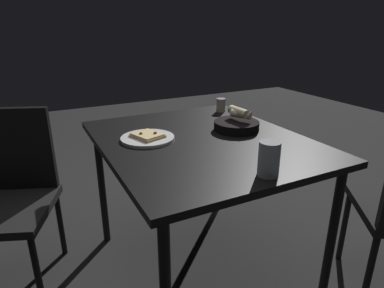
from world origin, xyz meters
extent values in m
plane|color=#2B2B2B|center=(0.00, 0.00, 0.00)|extent=(8.00, 8.00, 0.00)
cube|color=black|center=(0.00, 0.00, 0.73)|extent=(1.08, 0.91, 0.03)
cylinder|color=black|center=(-0.48, -0.39, 0.36)|extent=(0.04, 0.04, 0.72)
cylinder|color=black|center=(0.48, -0.39, 0.36)|extent=(0.04, 0.04, 0.72)
cylinder|color=black|center=(0.48, 0.39, 0.36)|extent=(0.04, 0.04, 0.72)
cylinder|color=white|center=(0.10, 0.23, 0.76)|extent=(0.25, 0.25, 0.01)
cube|color=tan|center=(0.10, 0.23, 0.77)|extent=(0.17, 0.15, 0.01)
cube|color=#F3D28E|center=(0.10, 0.23, 0.78)|extent=(0.15, 0.14, 0.01)
sphere|color=brown|center=(0.08, 0.20, 0.78)|extent=(0.02, 0.02, 0.02)
sphere|color=brown|center=(0.10, 0.26, 0.78)|extent=(0.02, 0.02, 0.02)
sphere|color=brown|center=(0.08, 0.20, 0.78)|extent=(0.02, 0.02, 0.02)
cylinder|color=black|center=(0.03, -0.22, 0.77)|extent=(0.23, 0.23, 0.05)
cylinder|color=beige|center=(0.03, -0.24, 0.83)|extent=(0.11, 0.08, 0.04)
cylinder|color=beige|center=(0.05, -0.24, 0.84)|extent=(0.13, 0.05, 0.04)
cylinder|color=red|center=(0.08, -0.23, 0.77)|extent=(0.06, 0.06, 0.03)
cylinder|color=silver|center=(-0.46, -0.02, 0.81)|extent=(0.08, 0.08, 0.13)
cylinder|color=orange|center=(-0.46, -0.02, 0.78)|extent=(0.07, 0.07, 0.06)
cylinder|color=#BFB299|center=(0.39, -0.34, 0.78)|extent=(0.05, 0.05, 0.07)
cylinder|color=maroon|center=(0.39, -0.34, 0.77)|extent=(0.05, 0.05, 0.03)
cylinder|color=#B7B7BC|center=(0.39, -0.34, 0.82)|extent=(0.06, 0.06, 0.01)
cylinder|color=black|center=(-0.29, -0.74, 0.21)|extent=(0.03, 0.03, 0.43)
cylinder|color=black|center=(-0.60, -0.52, 0.21)|extent=(0.03, 0.03, 0.43)
cube|color=black|center=(0.36, 0.89, 0.41)|extent=(0.57, 0.57, 0.04)
cube|color=black|center=(0.54, 0.82, 0.65)|extent=(0.19, 0.40, 0.44)
cylinder|color=black|center=(0.11, 0.79, 0.20)|extent=(0.03, 0.03, 0.39)
cylinder|color=black|center=(0.46, 0.64, 0.20)|extent=(0.03, 0.03, 0.39)
camera|label=1|loc=(-1.29, 0.71, 1.26)|focal=31.02mm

